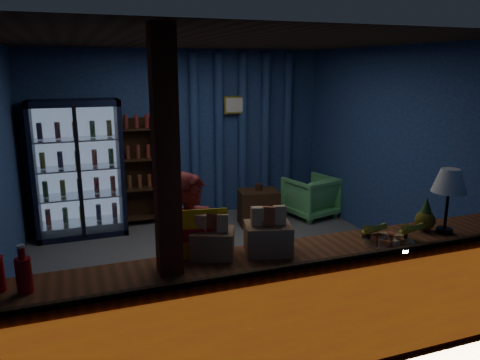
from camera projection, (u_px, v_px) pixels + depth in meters
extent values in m
plane|color=#515154|center=(227.00, 268.00, 5.55)|extent=(4.60, 4.60, 0.00)
plane|color=navy|center=(181.00, 135.00, 7.26)|extent=(4.60, 0.00, 4.60)
plane|color=navy|center=(327.00, 220.00, 3.24)|extent=(4.60, 0.00, 4.60)
plane|color=navy|center=(395.00, 149.00, 6.02)|extent=(0.00, 4.40, 4.40)
plane|color=#472D19|center=(225.00, 41.00, 4.94)|extent=(4.60, 4.60, 0.00)
cube|color=brown|center=(303.00, 307.00, 3.71)|extent=(4.40, 0.55, 0.95)
cube|color=red|center=(321.00, 326.00, 3.44)|extent=(4.35, 0.02, 0.81)
cube|color=#371E11|center=(323.00, 262.00, 3.35)|extent=(4.40, 0.04, 0.04)
cube|color=maroon|center=(168.00, 223.00, 3.16)|extent=(0.16, 0.16, 2.60)
cube|color=black|center=(78.00, 165.00, 6.74)|extent=(1.20, 0.06, 1.90)
cube|color=black|center=(34.00, 172.00, 6.31)|extent=(0.06, 0.60, 1.90)
cube|color=black|center=(120.00, 166.00, 6.69)|extent=(0.06, 0.60, 1.90)
cube|color=black|center=(73.00, 103.00, 6.28)|extent=(1.20, 0.60, 0.08)
cube|color=black|center=(84.00, 231.00, 6.71)|extent=(1.20, 0.60, 0.08)
cube|color=#99B2D8|center=(78.00, 166.00, 6.70)|extent=(1.08, 0.02, 1.74)
cube|color=white|center=(79.00, 173.00, 6.24)|extent=(1.12, 0.02, 1.78)
cube|color=black|center=(79.00, 173.00, 6.22)|extent=(0.05, 0.05, 1.80)
cube|color=silver|center=(83.00, 222.00, 6.68)|extent=(1.08, 0.48, 0.02)
cylinder|color=red|center=(48.00, 217.00, 6.50)|extent=(0.07, 0.07, 0.22)
cylinder|color=#1B6419|center=(65.00, 215.00, 6.58)|extent=(0.07, 0.07, 0.22)
cylinder|color=#A8A219|center=(82.00, 214.00, 6.65)|extent=(0.07, 0.07, 0.22)
cylinder|color=#1D164F|center=(99.00, 212.00, 6.73)|extent=(0.07, 0.07, 0.22)
cylinder|color=maroon|center=(115.00, 210.00, 6.80)|extent=(0.07, 0.07, 0.22)
cube|color=silver|center=(81.00, 195.00, 6.59)|extent=(1.08, 0.48, 0.02)
cylinder|color=#1B6419|center=(45.00, 189.00, 6.41)|extent=(0.07, 0.07, 0.22)
cylinder|color=#A8A219|center=(63.00, 188.00, 6.48)|extent=(0.07, 0.07, 0.22)
cylinder|color=#1D164F|center=(80.00, 186.00, 6.56)|extent=(0.07, 0.07, 0.22)
cylinder|color=maroon|center=(97.00, 185.00, 6.63)|extent=(0.07, 0.07, 0.22)
cylinder|color=red|center=(113.00, 184.00, 6.71)|extent=(0.07, 0.07, 0.22)
cube|color=silver|center=(78.00, 168.00, 6.49)|extent=(1.08, 0.48, 0.02)
cylinder|color=#A8A219|center=(42.00, 161.00, 6.31)|extent=(0.07, 0.07, 0.22)
cylinder|color=#1D164F|center=(60.00, 159.00, 6.39)|extent=(0.07, 0.07, 0.22)
cylinder|color=maroon|center=(78.00, 158.00, 6.46)|extent=(0.07, 0.07, 0.22)
cylinder|color=red|center=(95.00, 157.00, 6.54)|extent=(0.07, 0.07, 0.22)
cylinder|color=#1B6419|center=(111.00, 156.00, 6.61)|extent=(0.07, 0.07, 0.22)
cube|color=silver|center=(76.00, 139.00, 6.40)|extent=(1.08, 0.48, 0.02)
cylinder|color=#1D164F|center=(39.00, 131.00, 6.22)|extent=(0.07, 0.07, 0.22)
cylinder|color=maroon|center=(58.00, 130.00, 6.29)|extent=(0.07, 0.07, 0.22)
cylinder|color=red|center=(75.00, 130.00, 6.37)|extent=(0.07, 0.07, 0.22)
cylinder|color=#1B6419|center=(92.00, 129.00, 6.44)|extent=(0.07, 0.07, 0.22)
cylinder|color=#A8A219|center=(109.00, 128.00, 6.52)|extent=(0.07, 0.07, 0.22)
cube|color=#371E11|center=(138.00, 171.00, 7.09)|extent=(0.50, 0.02, 1.60)
cube|color=#371E11|center=(123.00, 174.00, 6.89)|extent=(0.03, 0.28, 1.60)
cube|color=#371E11|center=(155.00, 171.00, 7.05)|extent=(0.03, 0.28, 1.60)
cube|color=#371E11|center=(141.00, 217.00, 7.14)|extent=(0.46, 0.26, 0.02)
cube|color=#371E11|center=(140.00, 189.00, 7.03)|extent=(0.46, 0.26, 0.02)
cube|color=#371E11|center=(138.00, 159.00, 6.93)|extent=(0.46, 0.26, 0.02)
cube|color=#371E11|center=(137.00, 129.00, 6.82)|extent=(0.46, 0.26, 0.02)
cylinder|color=navy|center=(195.00, 135.00, 7.27)|extent=(0.14, 0.14, 2.50)
cylinder|color=navy|center=(219.00, 134.00, 7.40)|extent=(0.14, 0.14, 2.50)
cylinder|color=navy|center=(243.00, 133.00, 7.54)|extent=(0.14, 0.14, 2.50)
cylinder|color=navy|center=(265.00, 131.00, 7.67)|extent=(0.14, 0.14, 2.50)
cylinder|color=navy|center=(287.00, 130.00, 7.80)|extent=(0.14, 0.14, 2.50)
cube|color=gold|center=(235.00, 105.00, 7.34)|extent=(0.36, 0.03, 0.28)
cube|color=silver|center=(235.00, 105.00, 7.32)|extent=(0.30, 0.01, 0.22)
imported|color=maroon|center=(193.00, 261.00, 3.90)|extent=(0.61, 0.46, 1.51)
imported|color=#61C26E|center=(311.00, 196.00, 7.44)|extent=(0.84, 0.86, 0.65)
cube|color=#371E11|center=(258.00, 207.00, 7.07)|extent=(0.64, 0.51, 0.53)
cylinder|color=#371E11|center=(259.00, 187.00, 6.99)|extent=(0.11, 0.11, 0.11)
cube|color=yellow|center=(197.00, 234.00, 3.43)|extent=(0.47, 0.16, 0.37)
cube|color=#AD0B13|center=(198.00, 235.00, 3.42)|extent=(0.38, 0.09, 0.09)
cylinder|color=#AD0B13|center=(24.00, 276.00, 2.92)|extent=(0.10, 0.10, 0.23)
cylinder|color=#AD0B13|center=(21.00, 252.00, 2.88)|extent=(0.04, 0.04, 0.09)
cylinder|color=white|center=(21.00, 246.00, 2.87)|extent=(0.05, 0.05, 0.02)
cube|color=#A3764F|center=(268.00, 238.00, 3.56)|extent=(0.41, 0.36, 0.22)
cube|color=orange|center=(257.00, 216.00, 3.50)|extent=(0.10, 0.08, 0.14)
cube|color=#B75C22|center=(268.00, 215.00, 3.51)|extent=(0.10, 0.08, 0.14)
cube|color=orange|center=(280.00, 215.00, 3.52)|extent=(0.10, 0.08, 0.14)
cube|color=#A3764F|center=(212.00, 243.00, 3.48)|extent=(0.39, 0.36, 0.20)
cube|color=orange|center=(202.00, 222.00, 3.45)|extent=(0.10, 0.08, 0.13)
cube|color=#B75C22|center=(212.00, 222.00, 3.45)|extent=(0.10, 0.08, 0.13)
cube|color=orange|center=(223.00, 222.00, 3.44)|extent=(0.10, 0.08, 0.13)
cylinder|color=silver|center=(389.00, 243.00, 3.73)|extent=(0.40, 0.40, 0.02)
cube|color=orange|center=(397.00, 238.00, 3.75)|extent=(0.09, 0.06, 0.04)
cube|color=#B75C22|center=(391.00, 236.00, 3.80)|extent=(0.10, 0.10, 0.04)
cube|color=orange|center=(383.00, 236.00, 3.80)|extent=(0.06, 0.09, 0.04)
cube|color=#B75C22|center=(379.00, 238.00, 3.76)|extent=(0.10, 0.10, 0.04)
cube|color=orange|center=(381.00, 240.00, 3.70)|extent=(0.09, 0.06, 0.04)
cube|color=#B75C22|center=(388.00, 242.00, 3.66)|extent=(0.10, 0.10, 0.04)
cube|color=orange|center=(396.00, 243.00, 3.66)|extent=(0.06, 0.09, 0.04)
cube|color=#B75C22|center=(400.00, 241.00, 3.69)|extent=(0.10, 0.10, 0.04)
cylinder|color=black|center=(444.00, 231.00, 3.99)|extent=(0.13, 0.13, 0.04)
cylinder|color=black|center=(447.00, 208.00, 3.94)|extent=(0.03, 0.03, 0.40)
cone|color=white|center=(450.00, 180.00, 3.88)|extent=(0.29, 0.29, 0.20)
sphere|color=olive|center=(425.00, 220.00, 4.02)|extent=(0.17, 0.17, 0.17)
cone|color=#2D5C1F|center=(427.00, 204.00, 3.99)|extent=(0.10, 0.10, 0.13)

